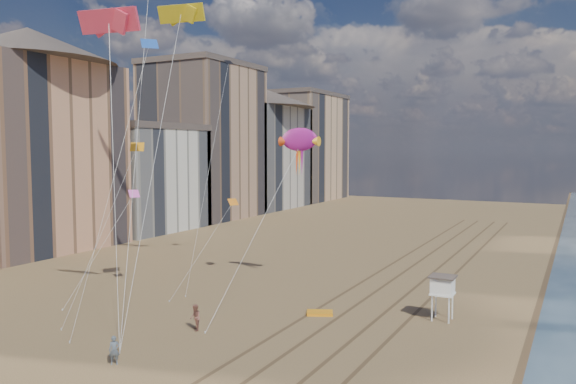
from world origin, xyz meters
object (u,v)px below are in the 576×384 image
Objects in this scene: lifeguard_stand at (443,286)px; show_kite at (299,140)px; kite_flyer_a at (114,350)px; kite_flyer_b at (195,318)px; grounded_kite at (320,313)px.

show_kite is (-14.07, 3.71, 11.21)m from lifeguard_stand.
kite_flyer_b reaches higher than kite_flyer_a.
lifeguard_stand is 18.37m from show_kite.
kite_flyer_b is at bearing -144.66° from lifeguard_stand.
lifeguard_stand is 1.96× the size of kite_flyer_a.
grounded_kite is at bearing 25.29° from kite_flyer_a.
lifeguard_stand reaches higher than kite_flyer_a.
show_kite is at bearing 165.22° from lifeguard_stand.
grounded_kite is 1.16× the size of kite_flyer_a.
show_kite reaches higher than kite_flyer_a.
lifeguard_stand is 18.69m from kite_flyer_b.
lifeguard_stand is 1.79× the size of kite_flyer_b.
show_kite is 11.23× the size of kite_flyer_a.
grounded_kite is 0.10× the size of show_kite.
lifeguard_stand is at bearing -14.78° from show_kite.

